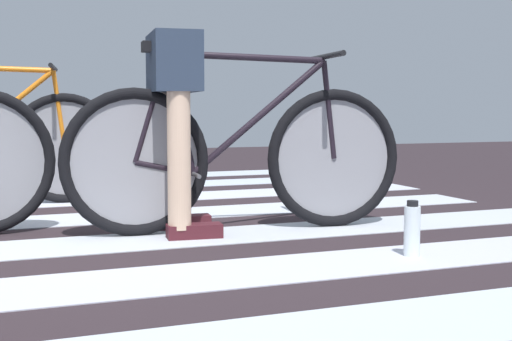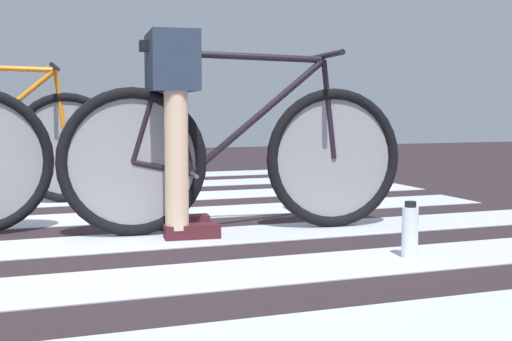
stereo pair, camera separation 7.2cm
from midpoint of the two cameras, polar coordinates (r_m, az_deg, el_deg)
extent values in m
cube|color=#2B2126|center=(3.47, -15.22, -5.43)|extent=(18.00, 14.00, 0.02)
cube|color=silver|center=(2.50, -12.24, -9.18)|extent=(5.20, 0.44, 0.00)
cube|color=#B6BCC6|center=(3.22, -14.42, -6.01)|extent=(5.20, 0.44, 0.00)
cube|color=silver|center=(3.96, -15.95, -3.98)|extent=(5.20, 0.44, 0.00)
cube|color=silver|center=(4.72, -15.81, -2.53)|extent=(5.20, 0.44, 0.00)
cube|color=silver|center=(5.48, -16.77, -1.52)|extent=(5.20, 0.44, 0.00)
cube|color=#B4BFCA|center=(6.22, -18.11, -0.79)|extent=(5.20, 0.44, 0.00)
torus|color=black|center=(3.35, -10.55, 0.64)|extent=(0.72, 0.13, 0.72)
torus|color=black|center=(3.58, 5.93, 0.99)|extent=(0.72, 0.13, 0.72)
cylinder|color=gray|center=(3.35, -10.55, 0.64)|extent=(0.60, 0.07, 0.61)
cylinder|color=gray|center=(3.58, 5.93, 0.99)|extent=(0.60, 0.07, 0.61)
cylinder|color=black|center=(3.44, -1.24, 9.34)|extent=(0.80, 0.11, 0.05)
cylinder|color=black|center=(3.45, -0.26, 4.51)|extent=(0.70, 0.10, 0.59)
cylinder|color=black|center=(3.37, -6.87, 4.63)|extent=(0.16, 0.05, 0.59)
cylinder|color=black|center=(3.37, -8.17, 0.19)|extent=(0.29, 0.06, 0.09)
cylinder|color=black|center=(3.35, -9.25, 5.11)|extent=(0.19, 0.04, 0.53)
cylinder|color=black|center=(3.56, 5.52, 4.99)|extent=(0.09, 0.04, 0.50)
cube|color=black|center=(3.37, -7.95, 10.07)|extent=(0.25, 0.11, 0.05)
cylinder|color=black|center=(3.56, 5.10, 9.34)|extent=(0.08, 0.52, 0.03)
cylinder|color=#4C4C51|center=(3.39, -5.81, -0.26)|extent=(0.05, 0.34, 0.02)
cylinder|color=beige|center=(3.50, -7.68, 3.08)|extent=(0.11, 0.11, 0.88)
cylinder|color=beige|center=(3.23, -7.01, 2.91)|extent=(0.11, 0.11, 0.88)
cube|color=#283448|center=(3.37, -7.42, 8.83)|extent=(0.26, 0.43, 0.28)
cube|color=#45181F|center=(3.56, -6.47, -4.29)|extent=(0.27, 0.12, 0.07)
cube|color=#45181F|center=(3.29, -5.71, -5.06)|extent=(0.27, 0.12, 0.07)
torus|color=black|center=(4.65, -15.94, 1.76)|extent=(0.72, 0.16, 0.72)
cylinder|color=gray|center=(4.65, -15.94, 1.76)|extent=(0.60, 0.09, 0.61)
cylinder|color=orange|center=(4.64, -16.39, 4.83)|extent=(0.09, 0.04, 0.50)
cylinder|color=black|center=(4.65, -16.84, 8.15)|extent=(0.10, 0.52, 0.03)
cylinder|color=white|center=(2.93, 12.17, -5.00)|extent=(0.07, 0.07, 0.21)
cylinder|color=black|center=(2.91, 12.21, -2.71)|extent=(0.05, 0.05, 0.02)
camera|label=1|loc=(0.04, -110.91, -1.83)|focal=48.46mm
camera|label=2|loc=(0.04, 69.09, 1.83)|focal=48.46mm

